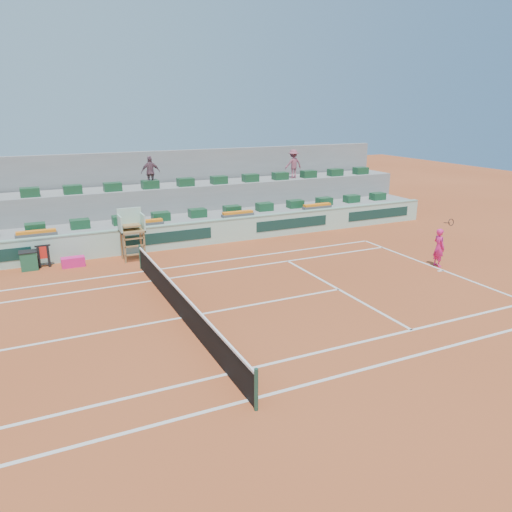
# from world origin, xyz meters

# --- Properties ---
(ground) EXTENTS (90.00, 90.00, 0.00)m
(ground) POSITION_xyz_m (0.00, 0.00, 0.00)
(ground) COLOR #983F1D
(ground) RESTS_ON ground
(seating_tier_lower) EXTENTS (36.00, 4.00, 1.20)m
(seating_tier_lower) POSITION_xyz_m (0.00, 10.70, 0.60)
(seating_tier_lower) COLOR gray
(seating_tier_lower) RESTS_ON ground
(seating_tier_upper) EXTENTS (36.00, 2.40, 2.60)m
(seating_tier_upper) POSITION_xyz_m (0.00, 12.30, 1.30)
(seating_tier_upper) COLOR gray
(seating_tier_upper) RESTS_ON ground
(stadium_back_wall) EXTENTS (36.00, 0.40, 4.40)m
(stadium_back_wall) POSITION_xyz_m (0.00, 13.90, 2.20)
(stadium_back_wall) COLOR gray
(stadium_back_wall) RESTS_ON ground
(player_bag) EXTENTS (0.99, 0.44, 0.44)m
(player_bag) POSITION_xyz_m (-2.67, 7.51, 0.22)
(player_bag) COLOR #EC1E7A
(player_bag) RESTS_ON ground
(spectator_mid) EXTENTS (1.04, 0.47, 1.74)m
(spectator_mid) POSITION_xyz_m (2.07, 11.74, 3.47)
(spectator_mid) COLOR #764F5C
(spectator_mid) RESTS_ON seating_tier_upper
(spectator_right) EXTENTS (1.16, 0.71, 1.75)m
(spectator_right) POSITION_xyz_m (11.04, 11.95, 3.47)
(spectator_right) COLOR #8E4758
(spectator_right) RESTS_ON seating_tier_upper
(court_lines) EXTENTS (23.89, 11.09, 0.01)m
(court_lines) POSITION_xyz_m (0.00, 0.00, 0.01)
(court_lines) COLOR silver
(court_lines) RESTS_ON ground
(tennis_net) EXTENTS (0.10, 11.97, 1.10)m
(tennis_net) POSITION_xyz_m (0.00, 0.00, 0.53)
(tennis_net) COLOR black
(tennis_net) RESTS_ON ground
(advertising_hoarding) EXTENTS (36.00, 0.34, 1.26)m
(advertising_hoarding) POSITION_xyz_m (0.02, 8.50, 0.63)
(advertising_hoarding) COLOR #A9D5BE
(advertising_hoarding) RESTS_ON ground
(umpire_chair) EXTENTS (1.10, 0.90, 2.40)m
(umpire_chair) POSITION_xyz_m (0.00, 7.50, 1.54)
(umpire_chair) COLOR olive
(umpire_chair) RESTS_ON ground
(seat_row_lower) EXTENTS (32.90, 0.60, 0.44)m
(seat_row_lower) POSITION_xyz_m (0.00, 9.80, 1.42)
(seat_row_lower) COLOR #174626
(seat_row_lower) RESTS_ON seating_tier_lower
(seat_row_upper) EXTENTS (32.90, 0.60, 0.44)m
(seat_row_upper) POSITION_xyz_m (0.00, 11.70, 2.82)
(seat_row_upper) COLOR #174626
(seat_row_upper) RESTS_ON seating_tier_upper
(flower_planters) EXTENTS (26.80, 0.36, 0.28)m
(flower_planters) POSITION_xyz_m (-1.50, 9.00, 1.33)
(flower_planters) COLOR #515151
(flower_planters) RESTS_ON seating_tier_lower
(drink_cooler_a) EXTENTS (0.73, 0.63, 0.84)m
(drink_cooler_a) POSITION_xyz_m (-4.46, 7.89, 0.42)
(drink_cooler_a) COLOR #1B5235
(drink_cooler_a) RESTS_ON ground
(towel_rack) EXTENTS (0.65, 0.11, 1.03)m
(towel_rack) POSITION_xyz_m (-3.84, 7.95, 0.60)
(towel_rack) COLOR black
(towel_rack) RESTS_ON ground
(tennis_player) EXTENTS (0.48, 0.90, 2.28)m
(tennis_player) POSITION_xyz_m (12.12, 0.60, 0.87)
(tennis_player) COLOR #EC1E7A
(tennis_player) RESTS_ON ground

